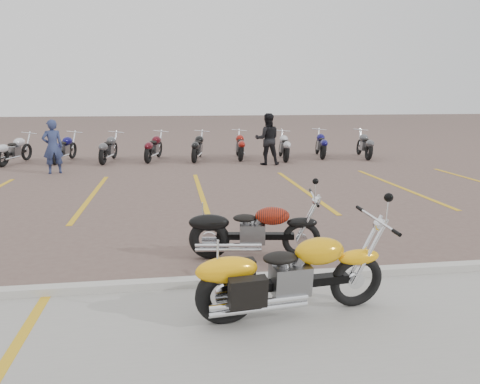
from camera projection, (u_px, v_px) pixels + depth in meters
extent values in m
plane|color=brown|center=(216.00, 239.00, 8.10)|extent=(100.00, 100.00, 0.00)
cube|color=#ADAAA3|center=(230.00, 280.00, 6.15)|extent=(60.00, 0.18, 0.12)
torus|color=black|center=(355.00, 282.00, 5.45)|extent=(0.66, 0.18, 0.65)
torus|color=black|center=(226.00, 296.00, 5.06)|extent=(0.70, 0.25, 0.69)
cube|color=black|center=(293.00, 283.00, 5.24)|extent=(1.30, 0.27, 0.10)
cube|color=slate|center=(289.00, 279.00, 5.22)|extent=(0.45, 0.34, 0.34)
ellipsoid|color=#E6A00C|center=(317.00, 251.00, 5.24)|extent=(0.61, 0.38, 0.30)
ellipsoid|color=black|center=(278.00, 258.00, 5.13)|extent=(0.42, 0.30, 0.12)
torus|color=black|center=(301.00, 240.00, 7.11)|extent=(0.59, 0.18, 0.58)
torus|color=black|center=(209.00, 240.00, 7.11)|extent=(0.64, 0.24, 0.62)
cube|color=black|center=(255.00, 237.00, 7.10)|extent=(1.17, 0.28, 0.09)
cube|color=slate|center=(252.00, 233.00, 7.08)|extent=(0.41, 0.32, 0.31)
ellipsoid|color=black|center=(272.00, 216.00, 7.03)|extent=(0.56, 0.36, 0.27)
ellipsoid|color=black|center=(245.00, 218.00, 7.04)|extent=(0.38, 0.28, 0.11)
imported|color=navy|center=(53.00, 147.00, 14.74)|extent=(0.73, 0.60, 1.71)
imported|color=black|center=(267.00, 139.00, 16.62)|extent=(0.95, 0.77, 1.83)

